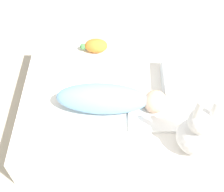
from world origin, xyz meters
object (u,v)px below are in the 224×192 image
swaddled_baby (109,99)px  pillow (196,83)px  bunny_plush (197,132)px  turtle_plush (96,46)px

swaddled_baby → pillow: size_ratio=1.60×
swaddled_baby → bunny_plush: 0.47m
swaddled_baby → bunny_plush: size_ratio=1.60×
pillow → bunny_plush: bearing=80.3°
bunny_plush → turtle_plush: size_ratio=2.12×
bunny_plush → turtle_plush: (0.51, -0.66, -0.09)m
swaddled_baby → bunny_plush: (-0.41, 0.22, 0.05)m
pillow → turtle_plush: size_ratio=2.12×
turtle_plush → pillow: bearing=152.7°
swaddled_baby → pillow: swaddled_baby is taller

